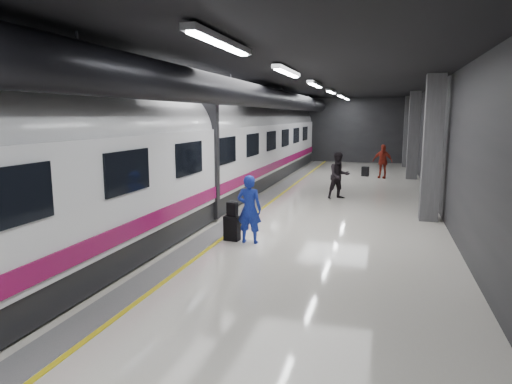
% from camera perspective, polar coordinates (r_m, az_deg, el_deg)
% --- Properties ---
extents(ground, '(40.00, 40.00, 0.00)m').
position_cam_1_polar(ground, '(13.77, 2.13, -4.16)').
color(ground, silver).
rests_on(ground, ground).
extents(platform_hall, '(10.02, 40.02, 4.51)m').
position_cam_1_polar(platform_hall, '(14.38, 2.00, 10.63)').
color(platform_hall, black).
rests_on(platform_hall, ground).
extents(train, '(3.05, 38.00, 4.05)m').
position_cam_1_polar(train, '(14.53, -10.40, 4.68)').
color(train, black).
rests_on(train, ground).
extents(traveler_main, '(0.65, 0.43, 1.77)m').
position_cam_1_polar(traveler_main, '(11.71, -0.84, -2.15)').
color(traveler_main, blue).
rests_on(traveler_main, ground).
extents(suitcase_main, '(0.43, 0.29, 0.65)m').
position_cam_1_polar(suitcase_main, '(12.06, -3.02, -4.54)').
color(suitcase_main, black).
rests_on(suitcase_main, ground).
extents(shoulder_bag, '(0.30, 0.21, 0.37)m').
position_cam_1_polar(shoulder_bag, '(11.93, -2.98, -2.18)').
color(shoulder_bag, black).
rests_on(shoulder_bag, suitcase_main).
extents(traveler_far_a, '(1.13, 1.06, 1.84)m').
position_cam_1_polar(traveler_far_a, '(18.30, 10.32, 2.03)').
color(traveler_far_a, black).
rests_on(traveler_far_a, ground).
extents(traveler_far_b, '(1.12, 0.70, 1.78)m').
position_cam_1_polar(traveler_far_b, '(24.98, 15.53, 3.72)').
color(traveler_far_b, maroon).
rests_on(traveler_far_b, ground).
extents(suitcase_far, '(0.41, 0.33, 0.52)m').
position_cam_1_polar(suitcase_far, '(25.55, 13.49, 2.51)').
color(suitcase_far, black).
rests_on(suitcase_far, ground).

